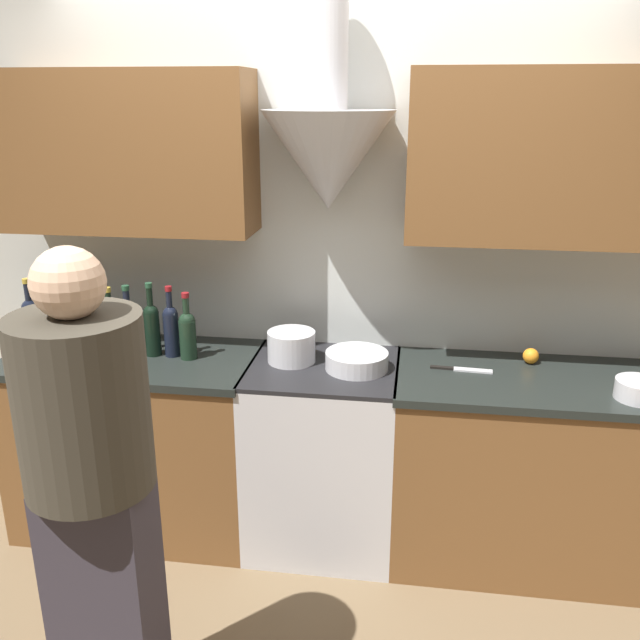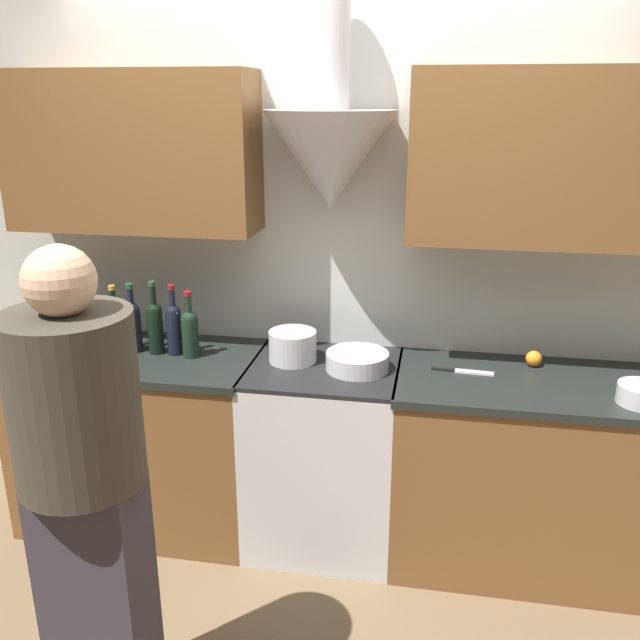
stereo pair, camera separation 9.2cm
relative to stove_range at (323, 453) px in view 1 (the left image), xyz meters
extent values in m
plane|color=brown|center=(0.00, -0.35, -0.45)|extent=(12.00, 12.00, 0.00)
cube|color=silver|center=(0.00, 0.33, 0.85)|extent=(8.40, 0.06, 2.60)
cone|color=silver|center=(0.00, 0.14, 1.33)|extent=(0.57, 0.57, 0.41)
cylinder|color=silver|center=(0.00, 0.14, 1.82)|extent=(0.16, 0.16, 0.57)
cube|color=brown|center=(-0.90, 0.15, 1.35)|extent=(1.14, 0.32, 0.70)
cube|color=brown|center=(0.94, 0.15, 1.35)|extent=(1.20, 0.32, 0.70)
cube|color=brown|center=(-0.90, 0.00, -0.02)|extent=(1.14, 0.60, 0.86)
cube|color=black|center=(-0.90, 0.00, 0.42)|extent=(1.16, 0.62, 0.03)
cube|color=brown|center=(0.94, 0.00, -0.02)|extent=(1.20, 0.60, 0.86)
cube|color=black|center=(0.94, 0.00, 0.42)|extent=(1.23, 0.62, 0.03)
cube|color=silver|center=(0.00, 0.00, -0.01)|extent=(0.67, 0.60, 0.87)
cube|color=black|center=(0.00, -0.30, -0.05)|extent=(0.47, 0.01, 0.39)
cube|color=black|center=(0.00, 0.00, 0.43)|extent=(0.67, 0.60, 0.02)
cube|color=silver|center=(0.00, 0.27, 0.37)|extent=(0.67, 0.06, 0.10)
cylinder|color=black|center=(-1.39, 0.02, 0.54)|extent=(0.08, 0.08, 0.21)
sphere|color=black|center=(-1.39, 0.02, 0.65)|extent=(0.08, 0.08, 0.08)
cylinder|color=black|center=(-1.39, 0.02, 0.71)|extent=(0.03, 0.03, 0.10)
cylinder|color=gold|center=(-1.39, 0.02, 0.78)|extent=(0.03, 0.03, 0.02)
cylinder|color=black|center=(-1.29, 0.02, 0.53)|extent=(0.07, 0.07, 0.18)
sphere|color=black|center=(-1.29, 0.02, 0.63)|extent=(0.07, 0.07, 0.07)
cylinder|color=black|center=(-1.29, 0.02, 0.69)|extent=(0.03, 0.03, 0.09)
cylinder|color=black|center=(-1.29, 0.02, 0.74)|extent=(0.03, 0.03, 0.02)
cylinder|color=black|center=(-1.19, 0.03, 0.53)|extent=(0.07, 0.07, 0.19)
sphere|color=black|center=(-1.19, 0.03, 0.63)|extent=(0.07, 0.07, 0.07)
cylinder|color=black|center=(-1.19, 0.03, 0.70)|extent=(0.03, 0.03, 0.11)
cylinder|color=#234C33|center=(-1.19, 0.03, 0.76)|extent=(0.03, 0.03, 0.02)
cylinder|color=black|center=(-1.11, 0.03, 0.54)|extent=(0.07, 0.07, 0.20)
sphere|color=black|center=(-1.11, 0.03, 0.64)|extent=(0.07, 0.07, 0.07)
cylinder|color=black|center=(-1.11, 0.03, 0.71)|extent=(0.03, 0.03, 0.10)
cylinder|color=black|center=(-1.11, 0.03, 0.77)|extent=(0.03, 0.03, 0.02)
cylinder|color=black|center=(-1.00, 0.03, 0.53)|extent=(0.07, 0.07, 0.18)
sphere|color=black|center=(-1.00, 0.03, 0.63)|extent=(0.07, 0.07, 0.07)
cylinder|color=black|center=(-1.00, 0.03, 0.69)|extent=(0.03, 0.03, 0.09)
cylinder|color=gold|center=(-1.00, 0.03, 0.75)|extent=(0.03, 0.03, 0.02)
cylinder|color=black|center=(-0.91, 0.02, 0.54)|extent=(0.08, 0.08, 0.20)
sphere|color=black|center=(-0.91, 0.02, 0.64)|extent=(0.08, 0.08, 0.08)
cylinder|color=black|center=(-0.91, 0.02, 0.70)|extent=(0.03, 0.03, 0.09)
cylinder|color=#234C33|center=(-0.91, 0.02, 0.76)|extent=(0.03, 0.03, 0.02)
cylinder|color=black|center=(-0.80, 0.02, 0.54)|extent=(0.07, 0.07, 0.21)
sphere|color=black|center=(-0.80, 0.02, 0.65)|extent=(0.07, 0.07, 0.07)
cylinder|color=black|center=(-0.80, 0.02, 0.72)|extent=(0.03, 0.03, 0.10)
cylinder|color=#234C33|center=(-0.80, 0.02, 0.78)|extent=(0.03, 0.03, 0.02)
cylinder|color=black|center=(-0.71, 0.03, 0.54)|extent=(0.07, 0.07, 0.20)
sphere|color=black|center=(-0.71, 0.03, 0.64)|extent=(0.07, 0.07, 0.07)
cylinder|color=black|center=(-0.71, 0.03, 0.71)|extent=(0.03, 0.03, 0.09)
cylinder|color=maroon|center=(-0.71, 0.03, 0.76)|extent=(0.03, 0.03, 0.02)
cylinder|color=black|center=(-0.63, 0.00, 0.53)|extent=(0.08, 0.08, 0.18)
sphere|color=black|center=(-0.63, 0.00, 0.62)|extent=(0.07, 0.07, 0.07)
cylinder|color=black|center=(-0.63, 0.00, 0.69)|extent=(0.03, 0.03, 0.09)
cylinder|color=maroon|center=(-0.63, 0.00, 0.74)|extent=(0.03, 0.03, 0.02)
cylinder|color=silver|center=(-0.15, 0.04, 0.51)|extent=(0.22, 0.22, 0.14)
cylinder|color=silver|center=(0.15, -0.01, 0.48)|extent=(0.28, 0.28, 0.08)
sphere|color=orange|center=(0.92, 0.17, 0.48)|extent=(0.07, 0.07, 0.07)
cylinder|color=silver|center=(1.29, -0.16, 0.48)|extent=(0.18, 0.18, 0.08)
cube|color=silver|center=(0.66, 0.03, 0.45)|extent=(0.17, 0.05, 0.01)
cube|color=black|center=(0.52, 0.04, 0.45)|extent=(0.10, 0.03, 0.01)
cube|color=#38333D|center=(-0.53, -1.14, 0.02)|extent=(0.32, 0.21, 0.95)
cylinder|color=#3D382D|center=(-0.53, -1.14, 0.76)|extent=(0.37, 0.37, 0.53)
sphere|color=#E0B28E|center=(-0.53, -1.14, 1.11)|extent=(0.20, 0.20, 0.20)
camera|label=1|loc=(0.39, -2.78, 1.59)|focal=38.00mm
camera|label=2|loc=(0.48, -2.76, 1.59)|focal=38.00mm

